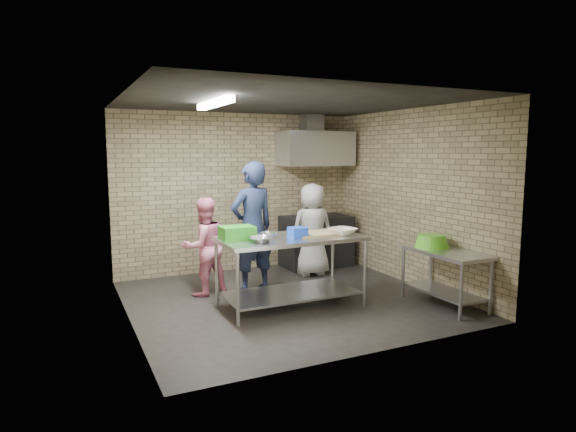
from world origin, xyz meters
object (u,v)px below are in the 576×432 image
object	(u,v)px
prep_table	(291,272)
woman_pink	(204,247)
stove	(316,241)
bottle_green	(332,153)
blue_tub	(298,232)
man_navy	(252,227)
side_counter	(444,278)
green_basin	(432,241)
green_crate	(237,233)
woman_white	(312,230)

from	to	relation	value
prep_table	woman_pink	bearing A→B (deg)	131.02
stove	bottle_green	distance (m)	1.65
stove	woman_pink	distance (m)	2.49
blue_tub	man_navy	world-z (taller)	man_navy
side_counter	green_basin	xyz separation A→B (m)	(-0.02, 0.25, 0.46)
green_crate	woman_pink	xyz separation A→B (m)	(-0.19, 0.90, -0.32)
prep_table	green_basin	world-z (taller)	prep_table
prep_table	stove	xyz separation A→B (m)	(1.43, 1.91, -0.02)
woman_white	green_crate	bearing A→B (deg)	37.61
green_crate	bottle_green	world-z (taller)	bottle_green
prep_table	blue_tub	xyz separation A→B (m)	(0.05, -0.10, 0.54)
side_counter	bottle_green	xyz separation A→B (m)	(0.00, 2.99, 1.64)
blue_tub	woman_white	distance (m)	1.78
blue_tub	prep_table	bearing A→B (deg)	116.57
prep_table	stove	bearing A→B (deg)	53.20
stove	woman_white	distance (m)	0.74
side_counter	blue_tub	size ratio (longest dim) A/B	5.74
prep_table	green_crate	size ratio (longest dim) A/B	4.50
bottle_green	green_crate	bearing A→B (deg)	-141.82
prep_table	woman_white	size ratio (longest dim) A/B	1.23
stove	woman_pink	size ratio (longest dim) A/B	0.86
green_crate	woman_pink	bearing A→B (deg)	101.78
man_navy	green_crate	bearing A→B (deg)	45.58
prep_table	green_basin	bearing A→B (deg)	-17.77
side_counter	stove	xyz separation A→B (m)	(-0.45, 2.75, 0.08)
blue_tub	stove	bearing A→B (deg)	55.55
stove	green_crate	world-z (taller)	green_crate
stove	bottle_green	world-z (taller)	bottle_green
stove	green_basin	xyz separation A→B (m)	(0.43, -2.50, 0.38)
green_basin	bottle_green	xyz separation A→B (m)	(0.02, 2.74, 1.18)
green_crate	green_basin	xyz separation A→B (m)	(2.56, -0.71, -0.19)
green_crate	man_navy	distance (m)	0.90
man_navy	stove	bearing A→B (deg)	-158.35
blue_tub	man_navy	distance (m)	1.00
green_crate	blue_tub	xyz separation A→B (m)	(0.75, -0.22, -0.02)
woman_pink	woman_white	xyz separation A→B (m)	(1.93, 0.33, 0.06)
side_counter	woman_white	distance (m)	2.38
side_counter	woman_white	xyz separation A→B (m)	(-0.83, 2.20, 0.39)
blue_tub	woman_pink	distance (m)	1.49
woman_pink	man_navy	bearing A→B (deg)	154.12
man_navy	woman_pink	xyz separation A→B (m)	(-0.68, 0.15, -0.25)
green_crate	man_navy	size ratio (longest dim) A/B	0.22
green_crate	bottle_green	distance (m)	3.42
green_basin	stove	bearing A→B (deg)	99.76
man_navy	prep_table	bearing A→B (deg)	92.41
green_crate	green_basin	distance (m)	2.66
blue_tub	green_basin	distance (m)	1.88
side_counter	woman_white	size ratio (longest dim) A/B	0.78
man_navy	woman_white	world-z (taller)	man_navy
man_navy	side_counter	bearing A→B (deg)	129.70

